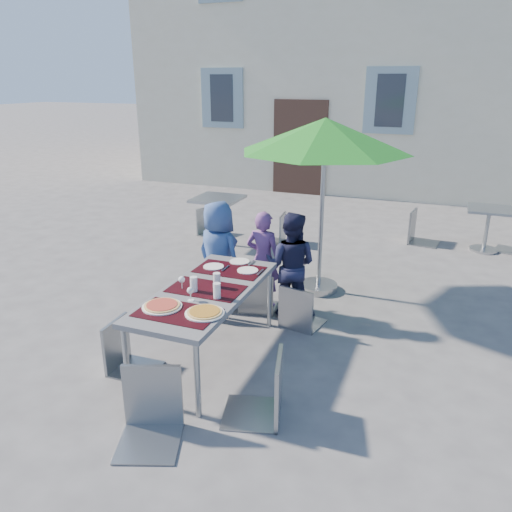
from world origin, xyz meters
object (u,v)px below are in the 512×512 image
at_px(pizza_near_left, 162,306).
at_px(chair_4, 265,350).
at_px(child_0, 219,255).
at_px(bg_chair_r_0, 277,211).
at_px(chair_0, 208,277).
at_px(chair_2, 301,281).
at_px(cafe_table_1, 488,223).
at_px(pizza_near_right, 205,312).
at_px(child_1, 263,259).
at_px(chair_1, 257,269).
at_px(bg_chair_l_1, 421,207).
at_px(chair_3, 122,317).
at_px(patio_umbrella, 325,137).
at_px(chair_5, 147,365).
at_px(bg_chair_l_0, 208,205).
at_px(cafe_table_0, 218,211).
at_px(child_2, 291,265).
at_px(dining_table, 206,294).

relative_size(pizza_near_left, chair_4, 0.33).
relative_size(child_0, bg_chair_r_0, 1.39).
relative_size(chair_0, bg_chair_r_0, 0.90).
height_order(chair_2, cafe_table_1, chair_2).
bearing_deg(pizza_near_right, child_1, 94.74).
distance_m(chair_1, bg_chair_l_1, 3.85).
height_order(chair_3, cafe_table_1, chair_3).
bearing_deg(chair_0, bg_chair_r_0, 93.29).
bearing_deg(child_0, patio_umbrella, -119.78).
relative_size(chair_0, chair_5, 0.80).
height_order(child_0, bg_chair_l_1, child_0).
xyz_separation_m(chair_3, bg_chair_l_0, (-1.22, 4.26, -0.02)).
height_order(chair_1, chair_5, chair_5).
height_order(chair_0, cafe_table_0, chair_0).
height_order(child_2, bg_chair_l_0, child_2).
relative_size(child_1, bg_chair_l_0, 1.31).
height_order(chair_0, chair_4, chair_4).
relative_size(dining_table, cafe_table_1, 2.59).
height_order(child_0, bg_chair_r_0, child_0).
bearing_deg(child_0, chair_1, -160.56).
bearing_deg(chair_4, dining_table, 142.26).
distance_m(dining_table, chair_4, 1.08).
relative_size(child_1, chair_2, 1.26).
xyz_separation_m(chair_3, chair_4, (1.50, -0.20, 0.08)).
height_order(pizza_near_right, chair_3, chair_3).
relative_size(chair_2, bg_chair_r_0, 1.00).
relative_size(child_0, bg_chair_l_1, 1.25).
distance_m(chair_1, bg_chair_l_0, 3.28).
distance_m(child_0, chair_1, 0.50).
distance_m(child_2, bg_chair_l_1, 3.66).
height_order(chair_1, bg_chair_l_1, bg_chair_l_1).
relative_size(pizza_near_left, chair_0, 0.41).
relative_size(child_0, patio_umbrella, 0.59).
distance_m(pizza_near_left, chair_2, 1.71).
bearing_deg(bg_chair_l_0, chair_0, -63.62).
relative_size(dining_table, child_1, 1.54).
xyz_separation_m(chair_5, bg_chair_l_0, (-1.97, 5.00, -0.09)).
distance_m(pizza_near_right, chair_3, 0.91).
distance_m(child_2, chair_4, 1.91).
xyz_separation_m(pizza_near_right, chair_4, (0.62, -0.17, -0.14)).
relative_size(chair_5, bg_chair_r_0, 1.12).
bearing_deg(child_2, cafe_table_1, -126.79).
relative_size(child_2, cafe_table_1, 1.76).
height_order(chair_0, chair_3, chair_3).
relative_size(dining_table, chair_3, 1.97).
bearing_deg(patio_umbrella, chair_0, -130.01).
bearing_deg(bg_chair_r_0, cafe_table_0, -153.24).
xyz_separation_m(patio_umbrella, bg_chair_l_0, (-2.48, 1.74, -1.46)).
bearing_deg(chair_1, chair_5, -89.49).
height_order(child_1, chair_3, child_1).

